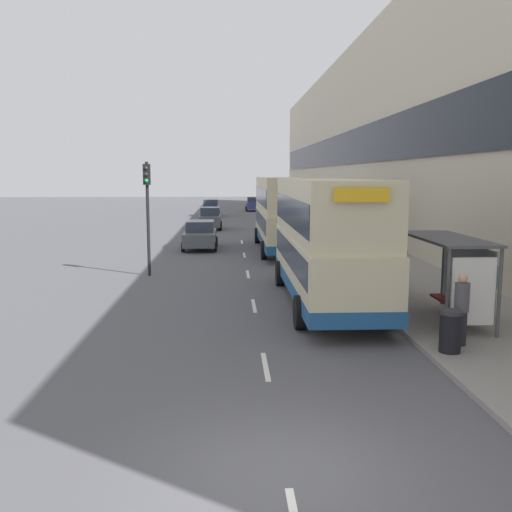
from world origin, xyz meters
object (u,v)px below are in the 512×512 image
at_px(traffic_light_far_kerb, 147,200).
at_px(pedestrian_2, 491,287).
at_px(car_2, 254,204).
at_px(double_decker_bus_ahead, 282,212).
at_px(car_0, 210,219).
at_px(pedestrian_4, 461,309).
at_px(bus_shelter, 456,264).
at_px(double_decker_bus_near, 326,239).
at_px(litter_bin, 450,331).
at_px(car_1, 211,208).
at_px(pedestrian_1, 402,268).
at_px(car_3, 200,235).

bearing_deg(traffic_light_far_kerb, pedestrian_2, -36.87).
bearing_deg(car_2, double_decker_bus_ahead, -89.91).
relative_size(car_0, pedestrian_4, 2.10).
xyz_separation_m(bus_shelter, double_decker_bus_near, (-3.30, 3.09, 0.41)).
bearing_deg(pedestrian_2, double_decker_bus_near, 150.67).
distance_m(double_decker_bus_near, traffic_light_far_kerb, 9.20).
distance_m(double_decker_bus_ahead, litter_bin, 20.33).
bearing_deg(car_0, traffic_light_far_kerb, 84.79).
xyz_separation_m(car_2, pedestrian_4, (2.82, -57.28, 0.22)).
relative_size(car_0, car_1, 0.86).
distance_m(bus_shelter, pedestrian_2, 1.61).
relative_size(double_decker_bus_near, car_0, 2.63).
height_order(car_1, litter_bin, car_1).
relative_size(pedestrian_1, traffic_light_far_kerb, 0.36).
height_order(double_decker_bus_ahead, car_3, double_decker_bus_ahead).
bearing_deg(litter_bin, car_2, 92.31).
xyz_separation_m(double_decker_bus_near, double_decker_bus_ahead, (-0.20, 14.21, 0.00)).
bearing_deg(double_decker_bus_ahead, litter_bin, -83.55).
bearing_deg(car_3, bus_shelter, 114.46).
relative_size(double_decker_bus_ahead, litter_bin, 10.85).
height_order(car_0, car_1, car_1).
bearing_deg(traffic_light_far_kerb, car_1, 87.56).
bearing_deg(car_2, pedestrian_2, -84.89).
xyz_separation_m(double_decker_bus_near, car_1, (-5.30, 42.91, -1.39)).
relative_size(double_decker_bus_near, car_3, 2.26).
relative_size(double_decker_bus_near, pedestrian_4, 5.52).
height_order(pedestrian_2, litter_bin, pedestrian_2).
bearing_deg(pedestrian_1, pedestrian_2, -67.28).
relative_size(car_2, pedestrian_4, 2.09).
distance_m(bus_shelter, pedestrian_4, 2.53).
bearing_deg(car_0, car_1, -88.40).
xyz_separation_m(car_0, pedestrian_2, (9.49, -30.47, 0.19)).
distance_m(bus_shelter, litter_bin, 3.32).
bearing_deg(pedestrian_4, bus_shelter, 72.01).
height_order(double_decker_bus_ahead, pedestrian_4, double_decker_bus_ahead).
bearing_deg(car_2, traffic_light_far_kerb, -98.20).
bearing_deg(double_decker_bus_ahead, car_3, 167.35).
bearing_deg(bus_shelter, car_2, 93.70).
xyz_separation_m(car_1, traffic_light_far_kerb, (-1.57, -36.89, 2.47)).
distance_m(double_decker_bus_near, pedestrian_4, 6.07).
xyz_separation_m(double_decker_bus_ahead, car_0, (-4.68, 13.67, -1.40)).
distance_m(bus_shelter, pedestrian_1, 4.35).
height_order(bus_shelter, pedestrian_4, bus_shelter).
height_order(bus_shelter, pedestrian_1, bus_shelter).
distance_m(bus_shelter, car_0, 32.05).
xyz_separation_m(car_3, litter_bin, (7.14, -21.23, -0.17)).
relative_size(car_0, pedestrian_1, 2.14).
relative_size(pedestrian_1, litter_bin, 1.73).
bearing_deg(traffic_light_far_kerb, bus_shelter, -41.84).
bearing_deg(traffic_light_far_kerb, double_decker_bus_ahead, 50.81).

